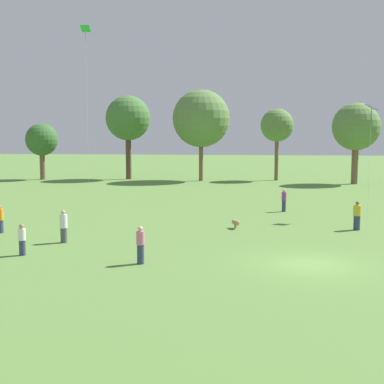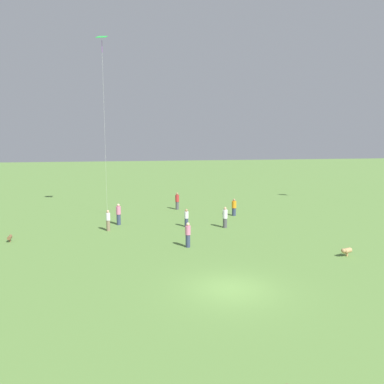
% 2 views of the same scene
% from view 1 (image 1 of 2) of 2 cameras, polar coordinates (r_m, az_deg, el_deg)
% --- Properties ---
extents(ground_plane, '(240.00, 240.00, 0.00)m').
position_cam_1_polar(ground_plane, '(25.27, 12.48, -7.56)').
color(ground_plane, '#5B843D').
extents(tree_0, '(4.12, 4.12, 7.19)m').
position_cam_1_polar(tree_0, '(71.24, -15.74, 5.35)').
color(tree_0, brown).
rests_on(tree_0, ground_plane).
extents(tree_1, '(5.74, 5.74, 10.74)m').
position_cam_1_polar(tree_1, '(69.69, -6.84, 7.78)').
color(tree_1, brown).
rests_on(tree_1, ground_plane).
extents(tree_2, '(7.12, 7.12, 11.31)m').
position_cam_1_polar(tree_2, '(66.75, 0.98, 7.83)').
color(tree_2, brown).
rests_on(tree_2, ground_plane).
extents(tree_3, '(4.14, 4.14, 9.00)m').
position_cam_1_polar(tree_3, '(68.29, 9.06, 6.99)').
color(tree_3, brown).
rests_on(tree_3, ground_plane).
extents(tree_4, '(5.56, 5.56, 9.49)m').
position_cam_1_polar(tree_4, '(65.45, 17.09, 6.63)').
color(tree_4, brown).
rests_on(tree_4, ground_plane).
extents(person_4, '(0.48, 0.48, 1.80)m').
position_cam_1_polar(person_4, '(30.13, -13.54, -3.61)').
color(person_4, '#4C4C51').
rests_on(person_4, ground_plane).
extents(person_5, '(0.63, 0.63, 1.70)m').
position_cam_1_polar(person_5, '(34.14, -19.80, -2.75)').
color(person_5, '#333D5B').
rests_on(person_5, ground_plane).
extents(person_6, '(0.37, 0.37, 1.74)m').
position_cam_1_polar(person_6, '(41.34, 9.78, -0.88)').
color(person_6, '#333D5B').
rests_on(person_6, ground_plane).
extents(person_7, '(0.39, 0.39, 1.76)m').
position_cam_1_polar(person_7, '(24.74, -5.52, -5.66)').
color(person_7, '#333D5B').
rests_on(person_7, ground_plane).
extents(person_8, '(0.50, 0.50, 1.57)m').
position_cam_1_polar(person_8, '(27.61, -17.68, -4.87)').
color(person_8, '#333D5B').
rests_on(person_8, ground_plane).
extents(person_11, '(0.65, 0.65, 1.79)m').
position_cam_1_polar(person_11, '(34.64, 17.19, -2.46)').
color(person_11, '#333D5B').
rests_on(person_11, ground_plane).
extents(kite_2, '(0.98, 0.99, 7.98)m').
position_cam_1_polar(kite_2, '(39.56, 18.59, 8.14)').
color(kite_2, black).
rests_on(kite_2, ground_plane).
extents(kite_3, '(0.85, 0.70, 15.66)m').
position_cam_1_polar(kite_3, '(51.39, -11.28, 15.78)').
color(kite_3, green).
rests_on(kite_3, ground_plane).
extents(dog_1, '(0.53, 0.84, 0.57)m').
position_cam_1_polar(dog_1, '(33.75, 4.72, -3.29)').
color(dog_1, tan).
rests_on(dog_1, ground_plane).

